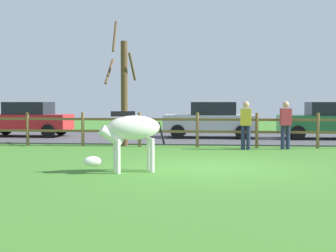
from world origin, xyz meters
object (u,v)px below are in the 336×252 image
object	(u,v)px
parked_car_red	(27,119)
parked_car_silver	(211,120)
visitor_right_of_tree	(286,123)
bare_tree	(124,90)
zebra	(130,132)
parked_car_green	(328,120)
visitor_left_of_tree	(246,123)

from	to	relation	value
parked_car_red	parked_car_silver	distance (m)	8.34
parked_car_red	visitor_right_of_tree	distance (m)	11.68
bare_tree	zebra	size ratio (longest dim) A/B	2.52
bare_tree	parked_car_green	bearing A→B (deg)	22.47
parked_car_green	parked_car_red	xyz separation A→B (m)	(-13.28, 0.13, 0.00)
parked_car_silver	parked_car_green	bearing A→B (deg)	-2.25
parked_car_red	visitor_right_of_tree	size ratio (longest dim) A/B	2.44
parked_car_green	visitor_left_of_tree	distance (m)	5.69
parked_car_silver	visitor_right_of_tree	world-z (taller)	visitor_right_of_tree
bare_tree	visitor_right_of_tree	world-z (taller)	bare_tree
zebra	visitor_right_of_tree	distance (m)	7.06
visitor_left_of_tree	visitor_right_of_tree	size ratio (longest dim) A/B	1.00
parked_car_red	parked_car_silver	world-z (taller)	same
bare_tree	zebra	distance (m)	6.50
zebra	parked_car_red	xyz separation A→B (m)	(-6.53, 9.74, -0.08)
visitor_left_of_tree	visitor_right_of_tree	xyz separation A→B (m)	(1.36, 0.23, 0.00)
parked_car_red	parked_car_silver	size ratio (longest dim) A/B	1.00
parked_car_red	visitor_right_of_tree	bearing A→B (deg)	-21.04
visitor_right_of_tree	visitor_left_of_tree	bearing A→B (deg)	-170.39
bare_tree	parked_car_silver	xyz separation A→B (m)	(3.18, 3.55, -1.22)
parked_car_silver	zebra	bearing A→B (deg)	-100.45
zebra	parked_car_red	world-z (taller)	parked_car_red
bare_tree	parked_car_red	world-z (taller)	bare_tree
parked_car_green	visitor_left_of_tree	world-z (taller)	visitor_left_of_tree
zebra	parked_car_silver	bearing A→B (deg)	79.55
bare_tree	visitor_left_of_tree	bearing A→B (deg)	-12.00
parked_car_green	parked_car_silver	xyz separation A→B (m)	(-4.94, 0.19, 0.00)
zebra	parked_car_silver	size ratio (longest dim) A/B	0.46
visitor_left_of_tree	parked_car_green	bearing A→B (deg)	48.94
parked_car_silver	visitor_right_of_tree	size ratio (longest dim) A/B	2.45
parked_car_silver	visitor_right_of_tree	distance (m)	4.96
parked_car_green	parked_car_silver	distance (m)	4.94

